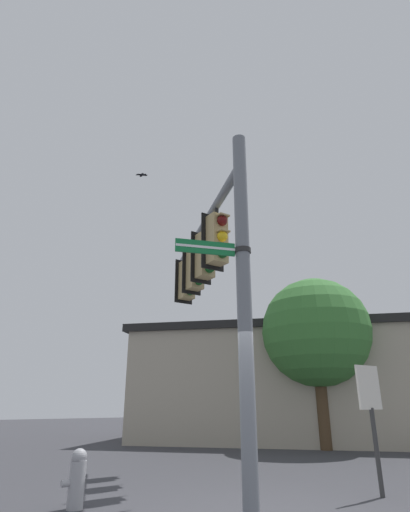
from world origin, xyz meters
TOP-DOWN VIEW (x-y plane):
  - signal_pole at (0.00, 0.00)m, footprint 0.23×0.23m
  - mast_arm at (-0.90, -2.61)m, footprint 1.97×5.28m
  - traffic_light_nearest_pole at (-0.50, -1.42)m, footprint 0.54×0.49m
  - traffic_light_mid_inner at (-0.83, -2.38)m, footprint 0.54×0.49m
  - traffic_light_mid_outer at (-1.16, -3.35)m, footprint 0.54×0.49m
  - traffic_light_arm_end at (-1.49, -4.31)m, footprint 0.54×0.49m
  - street_name_sign at (0.32, -0.11)m, footprint 1.21×0.52m
  - bird_flying at (-1.02, -6.80)m, footprint 0.41×0.26m
  - storefront_building at (-9.06, -9.00)m, footprint 13.65×13.67m
  - tree_by_storefront at (-7.63, -5.39)m, footprint 3.91×3.91m
  - fire_hydrant at (1.79, -1.93)m, footprint 0.35×0.24m
  - historical_marker at (-2.76, 0.06)m, footprint 0.60×0.08m

SIDE VIEW (x-z plane):
  - fire_hydrant at x=1.79m, z-range 0.00..0.83m
  - historical_marker at x=-2.76m, z-range 0.34..2.47m
  - storefront_building at x=-9.06m, z-range 0.01..4.49m
  - signal_pole at x=0.00m, z-range 0.00..6.04m
  - street_name_sign at x=0.32m, z-range 3.73..3.95m
  - tree_by_storefront at x=-7.63m, z-range 0.98..6.88m
  - traffic_light_nearest_pole at x=-0.50m, z-range 4.00..5.31m
  - traffic_light_mid_inner at x=-0.83m, z-range 4.00..5.31m
  - traffic_light_mid_outer at x=-1.16m, z-range 4.00..5.31m
  - traffic_light_arm_end at x=-1.49m, z-range 4.00..5.31m
  - mast_arm at x=-0.90m, z-range 5.35..5.53m
  - bird_flying at x=-1.02m, z-range 8.98..9.13m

